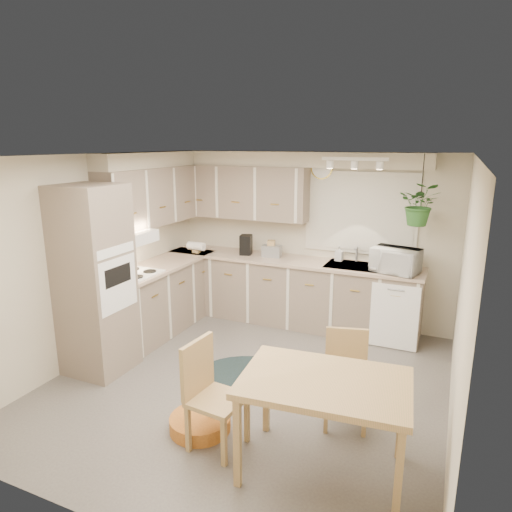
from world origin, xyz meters
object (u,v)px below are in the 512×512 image
at_px(pet_bed, 200,423).
at_px(dining_table, 323,426).
at_px(chair_left, 217,397).
at_px(microwave, 396,258).
at_px(chair_back, 346,381).
at_px(braided_rug, 249,373).

bearing_deg(pet_bed, dining_table, -3.41).
xyz_separation_m(chair_left, microwave, (1.03, 2.76, 0.66)).
bearing_deg(chair_left, chair_back, 135.55).
bearing_deg(chair_back, pet_bed, 13.25).
height_order(chair_back, microwave, microwave).
relative_size(dining_table, braided_rug, 1.15).
xyz_separation_m(chair_left, chair_back, (0.91, 0.75, -0.03)).
height_order(dining_table, pet_bed, dining_table).
relative_size(chair_left, microwave, 1.68).
distance_m(braided_rug, pet_bed, 1.11).
distance_m(braided_rug, microwave, 2.30).
xyz_separation_m(chair_back, braided_rug, (-1.19, 0.49, -0.43)).
bearing_deg(dining_table, chair_left, -175.66).
bearing_deg(microwave, pet_bed, -102.97).
xyz_separation_m(chair_back, pet_bed, (-1.17, -0.62, -0.37)).
distance_m(chair_left, chair_back, 1.18).
relative_size(braided_rug, pet_bed, 1.99).
bearing_deg(microwave, dining_table, -79.77).
distance_m(dining_table, microwave, 2.79).
xyz_separation_m(dining_table, chair_back, (0.02, 0.69, 0.04)).
distance_m(chair_back, braided_rug, 1.36).
bearing_deg(pet_bed, microwave, 63.75).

